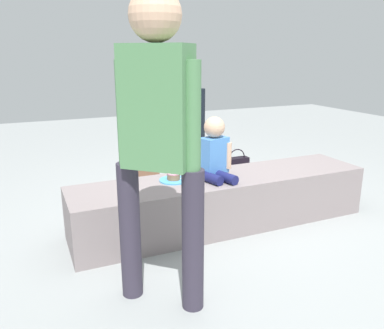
{
  "coord_description": "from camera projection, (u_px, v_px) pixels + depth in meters",
  "views": [
    {
      "loc": [
        -1.42,
        -2.6,
        1.36
      ],
      "look_at": [
        -0.44,
        -0.37,
        0.66
      ],
      "focal_mm": 36.45,
      "sensor_mm": 36.0,
      "label": 1
    }
  ],
  "objects": [
    {
      "name": "child_seated",
      "position": [
        214.0,
        152.0,
        3.01
      ],
      "size": [
        0.29,
        0.34,
        0.48
      ],
      "color": "navy",
      "rests_on": "concrete_ledge"
    },
    {
      "name": "railing_post",
      "position": [
        200.0,
        141.0,
        4.66
      ],
      "size": [
        0.36,
        0.36,
        0.97
      ],
      "color": "black",
      "rests_on": "ground_plane"
    },
    {
      "name": "cake_box_white",
      "position": [
        157.0,
        196.0,
        3.64
      ],
      "size": [
        0.34,
        0.35,
        0.14
      ],
      "primitive_type": "cube",
      "rotation": [
        0.0,
        0.0,
        -0.39
      ],
      "color": "white",
      "rests_on": "ground_plane"
    },
    {
      "name": "adult_standing",
      "position": [
        158.0,
        128.0,
        1.95
      ],
      "size": [
        0.39,
        0.38,
        1.66
      ],
      "color": "#332D3D",
      "rests_on": "ground_plane"
    },
    {
      "name": "gift_bag",
      "position": [
        207.0,
        178.0,
        3.93
      ],
      "size": [
        0.2,
        0.1,
        0.32
      ],
      "color": "#59C6B2",
      "rests_on": "ground_plane"
    },
    {
      "name": "handbag_black_leather",
      "position": [
        237.0,
        165.0,
        4.55
      ],
      "size": [
        0.28,
        0.11,
        0.29
      ],
      "color": "black",
      "rests_on": "ground_plane"
    },
    {
      "name": "cake_plate",
      "position": [
        174.0,
        178.0,
        2.99
      ],
      "size": [
        0.22,
        0.22,
        0.07
      ],
      "color": "#4CA5D8",
      "rests_on": "concrete_ledge"
    },
    {
      "name": "water_bottle_near_gift",
      "position": [
        181.0,
        173.0,
        4.23
      ],
      "size": [
        0.07,
        0.07,
        0.24
      ],
      "color": "silver",
      "rests_on": "ground_plane"
    },
    {
      "name": "concrete_ledge",
      "position": [
        223.0,
        201.0,
        3.15
      ],
      "size": [
        2.43,
        0.55,
        0.41
      ],
      "primitive_type": "cube",
      "color": "gray",
      "rests_on": "ground_plane"
    },
    {
      "name": "ground_plane",
      "position": [
        222.0,
        224.0,
        3.21
      ],
      "size": [
        12.0,
        12.0,
        0.0
      ],
      "primitive_type": "plane",
      "color": "#919696"
    },
    {
      "name": "handbag_brown_canvas",
      "position": [
        145.0,
        173.0,
        4.19
      ],
      "size": [
        0.3,
        0.13,
        0.32
      ],
      "color": "brown",
      "rests_on": "ground_plane"
    }
  ]
}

